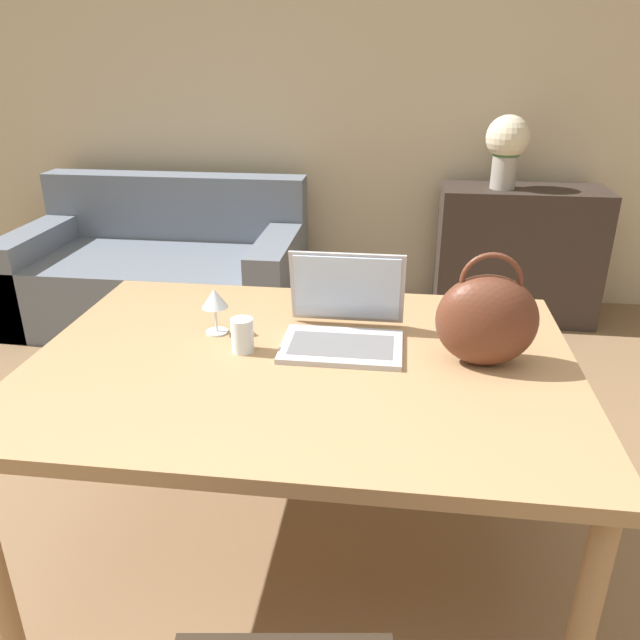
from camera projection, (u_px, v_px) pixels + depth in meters
The scene contains 9 objects.
wall_back at pixel (365, 83), 3.80m from camera, with size 10.00×0.06×2.70m.
dining_table at pixel (301, 379), 1.79m from camera, with size 1.53×1.10×0.74m.
couch at pixel (163, 273), 3.82m from camera, with size 1.67×0.95×0.82m.
sideboard at pixel (517, 254), 3.76m from camera, with size 0.95×0.40×0.80m.
laptop at pixel (344, 318), 1.85m from camera, with size 0.35×0.31×0.25m.
drinking_glass at pixel (242, 335), 1.78m from camera, with size 0.06×0.06×0.10m.
wine_glass at pixel (215, 301), 1.87m from camera, with size 0.08×0.08×0.14m.
handbag at pixel (487, 319), 1.67m from camera, with size 0.27×0.16×0.32m.
flower_vase at pixel (507, 145), 3.50m from camera, with size 0.24×0.24×0.41m.
Camera 1 is at (0.25, -0.95, 1.54)m, focal length 35.00 mm.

